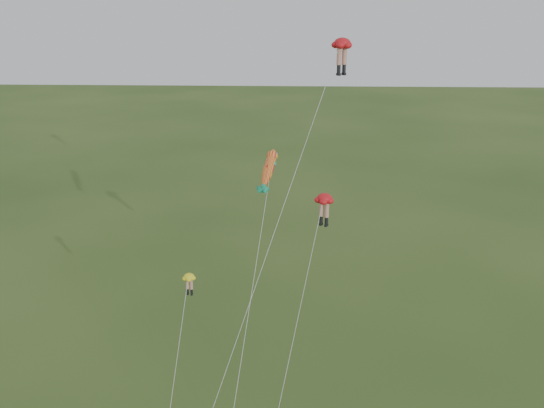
{
  "coord_description": "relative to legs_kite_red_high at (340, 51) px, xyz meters",
  "views": [
    {
      "loc": [
        3.73,
        -32.85,
        26.49
      ],
      "look_at": [
        2.26,
        6.0,
        12.89
      ],
      "focal_mm": 40.0,
      "sensor_mm": 36.0,
      "label": 1
    }
  ],
  "objects": [
    {
      "name": "legs_kite_yellow",
      "position": [
        -9.94,
        -9.74,
        -13.94
      ],
      "size": [
        1.81,
        4.64,
        9.45
      ],
      "rotation": [
        0.0,
        0.0,
        -0.2
      ],
      "color": "yellow",
      "rests_on": "ground"
    },
    {
      "name": "legs_kite_red_high",
      "position": [
        0.0,
        0.0,
        0.0
      ],
      "size": [
        10.02,
        15.15,
        23.47
      ],
      "rotation": [
        0.0,
        0.0,
        0.56
      ],
      "color": "red",
      "rests_on": "ground"
    },
    {
      "name": "legs_kite_red_mid",
      "position": [
        -1.06,
        -3.72,
        -10.27
      ],
      "size": [
        4.32,
        10.13,
        13.01
      ],
      "rotation": [
        0.0,
        0.0,
        -0.52
      ],
      "color": "red",
      "rests_on": "ground"
    },
    {
      "name": "fish_kite",
      "position": [
        -5.09,
        -1.24,
        -8.44
      ],
      "size": [
        2.93,
        15.03,
        15.61
      ],
      "rotation": [
        0.66,
        0.0,
        -0.25
      ],
      "color": "gold",
      "rests_on": "ground"
    }
  ]
}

